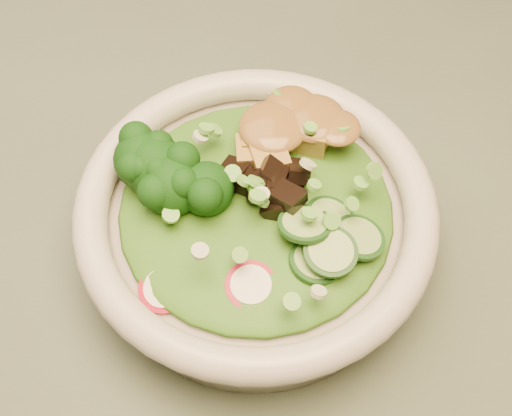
{
  "coord_description": "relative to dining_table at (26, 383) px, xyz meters",
  "views": [
    {
      "loc": [
        0.17,
        -0.2,
        1.18
      ],
      "look_at": [
        0.18,
        0.04,
        0.8
      ],
      "focal_mm": 50.0,
      "sensor_mm": 36.0,
      "label": 1
    }
  ],
  "objects": [
    {
      "name": "radish_slices",
      "position": [
        0.16,
        -0.01,
        0.17
      ],
      "size": [
        0.1,
        0.04,
        0.02
      ],
      "primitive_type": null,
      "rotation": [
        0.0,
        0.0,
        -0.06
      ],
      "color": "maroon",
      "rests_on": "salad_bowl"
    },
    {
      "name": "peanut_sauce",
      "position": [
        0.21,
        0.09,
        0.19
      ],
      "size": [
        0.06,
        0.05,
        0.01
      ],
      "primitive_type": "ellipsoid",
      "color": "brown",
      "rests_on": "tofu_cubes"
    },
    {
      "name": "dining_table",
      "position": [
        0.0,
        0.0,
        0.0
      ],
      "size": [
        1.2,
        0.8,
        0.75
      ],
      "color": "black",
      "rests_on": "ground"
    },
    {
      "name": "scallion_garnish",
      "position": [
        0.18,
        0.04,
        0.19
      ],
      "size": [
        0.16,
        0.16,
        0.02
      ],
      "primitive_type": null,
      "color": "#68B841",
      "rests_on": "salad_bowl"
    },
    {
      "name": "cucumber_slices",
      "position": [
        0.23,
        0.02,
        0.18
      ],
      "size": [
        0.06,
        0.06,
        0.03
      ],
      "primitive_type": null,
      "rotation": [
        0.0,
        0.0,
        -0.06
      ],
      "color": "#A3CC71",
      "rests_on": "salad_bowl"
    },
    {
      "name": "mushroom_heap",
      "position": [
        0.19,
        0.05,
        0.18
      ],
      "size": [
        0.06,
        0.06,
        0.03
      ],
      "primitive_type": null,
      "rotation": [
        0.0,
        0.0,
        -0.06
      ],
      "color": "black",
      "rests_on": "salad_bowl"
    },
    {
      "name": "lettuce_bed",
      "position": [
        0.18,
        0.04,
        0.17
      ],
      "size": [
        0.17,
        0.17,
        0.02
      ],
      "primitive_type": "ellipsoid",
      "color": "#2B5A13",
      "rests_on": "salad_bowl"
    },
    {
      "name": "tofu_cubes",
      "position": [
        0.21,
        0.09,
        0.18
      ],
      "size": [
        0.08,
        0.06,
        0.03
      ],
      "primitive_type": null,
      "rotation": [
        0.0,
        0.0,
        -0.06
      ],
      "color": "#A27B36",
      "rests_on": "salad_bowl"
    },
    {
      "name": "broccoli_florets",
      "position": [
        0.14,
        0.07,
        0.18
      ],
      "size": [
        0.07,
        0.06,
        0.04
      ],
      "primitive_type": null,
      "rotation": [
        0.0,
        0.0,
        -0.06
      ],
      "color": "black",
      "rests_on": "salad_bowl"
    },
    {
      "name": "salad_bowl",
      "position": [
        0.18,
        0.04,
        0.15
      ],
      "size": [
        0.23,
        0.23,
        0.06
      ],
      "rotation": [
        0.0,
        0.0,
        -0.06
      ],
      "color": "beige",
      "rests_on": "dining_table"
    }
  ]
}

